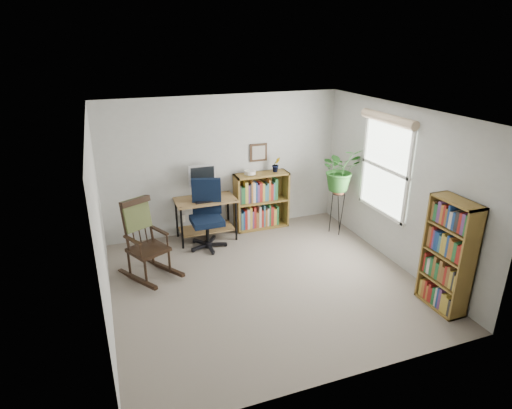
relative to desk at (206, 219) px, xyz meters
name	(u,v)px	position (x,y,z in m)	size (l,w,h in m)	color
floor	(266,282)	(0.43, -1.70, -0.36)	(4.20, 4.00, 0.00)	slate
ceiling	(267,113)	(0.43, -1.70, 2.04)	(4.20, 4.00, 0.00)	silver
wall_back	(224,165)	(0.43, 0.30, 0.84)	(4.20, 0.00, 2.40)	#AFB0AB
wall_front	(346,279)	(0.43, -3.70, 0.84)	(4.20, 0.00, 2.40)	#AFB0AB
wall_left	(100,227)	(-1.67, -1.70, 0.84)	(0.00, 4.00, 2.40)	#AFB0AB
wall_right	(398,187)	(2.53, -1.70, 0.84)	(0.00, 4.00, 2.40)	#AFB0AB
window	(385,168)	(2.49, -1.40, 1.04)	(0.12, 1.20, 1.50)	white
desk	(206,219)	(0.00, 0.00, 0.00)	(1.01, 0.56, 0.73)	olive
monitor	(203,181)	(0.00, 0.14, 0.64)	(0.46, 0.16, 0.56)	silver
keyboard	(207,201)	(0.00, -0.12, 0.38)	(0.40, 0.15, 0.03)	black
office_chair	(207,215)	(-0.07, -0.34, 0.21)	(0.62, 0.62, 1.14)	black
rocking_chair	(147,239)	(-1.08, -0.94, 0.22)	(0.61, 1.01, 1.17)	black
low_bookshelf	(261,201)	(1.06, 0.12, 0.15)	(0.98, 0.33, 1.03)	brown
tall_bookshelf	(448,256)	(2.35, -3.01, 0.37)	(0.28, 0.65, 1.48)	brown
plant_stand	(337,210)	(2.23, -0.56, 0.07)	(0.24, 0.24, 0.87)	black
spider_plant	(342,149)	(2.23, -0.56, 1.17)	(1.69, 1.88, 1.46)	#245C20
potted_plant_small	(276,169)	(1.34, 0.13, 0.72)	(0.13, 0.24, 0.11)	#245C20
framed_picture	(259,153)	(1.06, 0.27, 1.01)	(0.32, 0.04, 0.32)	black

